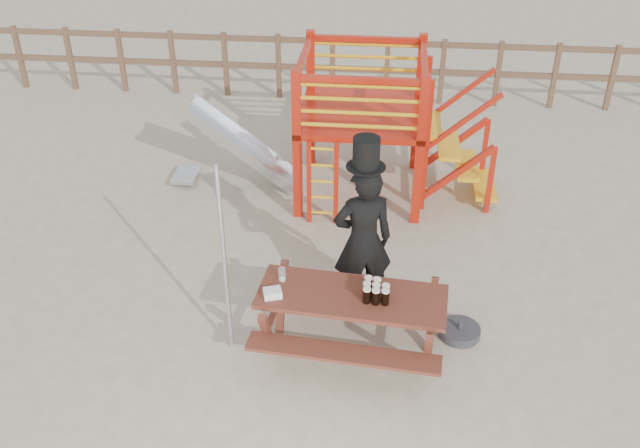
# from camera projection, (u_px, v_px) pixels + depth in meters

# --- Properties ---
(ground) EXTENTS (60.00, 60.00, 0.00)m
(ground) POSITION_uv_depth(u_px,v_px,m) (321.00, 357.00, 7.49)
(ground) COLOR #C1B296
(ground) RESTS_ON ground
(back_fence) EXTENTS (15.09, 0.09, 1.20)m
(back_fence) POSITION_uv_depth(u_px,v_px,m) (360.00, 62.00, 12.98)
(back_fence) COLOR brown
(back_fence) RESTS_ON ground
(playground_fort) EXTENTS (4.71, 1.84, 2.10)m
(playground_fort) POSITION_uv_depth(u_px,v_px,m) (356.00, 123.00, 9.92)
(playground_fort) COLOR #B61C0C
(playground_fort) RESTS_ON ground
(picnic_table) EXTENTS (2.02, 1.49, 0.74)m
(picnic_table) POSITION_uv_depth(u_px,v_px,m) (351.00, 316.00, 7.33)
(picnic_table) COLOR maroon
(picnic_table) RESTS_ON ground
(man_with_hat) EXTENTS (0.75, 0.59, 2.14)m
(man_with_hat) POSITION_uv_depth(u_px,v_px,m) (363.00, 237.00, 7.69)
(man_with_hat) COLOR black
(man_with_hat) RESTS_ON ground
(metal_pole) EXTENTS (0.05, 0.05, 2.20)m
(metal_pole) POSITION_uv_depth(u_px,v_px,m) (225.00, 263.00, 7.03)
(metal_pole) COLOR #B2B2B7
(metal_pole) RESTS_ON ground
(parasol_base) EXTENTS (0.45, 0.45, 0.19)m
(parasol_base) POSITION_uv_depth(u_px,v_px,m) (459.00, 331.00, 7.75)
(parasol_base) COLOR #333337
(parasol_base) RESTS_ON ground
(paper_bag) EXTENTS (0.21, 0.19, 0.08)m
(paper_bag) POSITION_uv_depth(u_px,v_px,m) (273.00, 293.00, 7.14)
(paper_bag) COLOR white
(paper_bag) RESTS_ON picnic_table
(stout_pints) EXTENTS (0.27, 0.28, 0.17)m
(stout_pints) POSITION_uv_depth(u_px,v_px,m) (375.00, 291.00, 7.09)
(stout_pints) COLOR black
(stout_pints) RESTS_ON picnic_table
(empty_glasses) EXTENTS (0.08, 0.08, 0.15)m
(empty_glasses) POSITION_uv_depth(u_px,v_px,m) (282.00, 275.00, 7.36)
(empty_glasses) COLOR silver
(empty_glasses) RESTS_ON picnic_table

